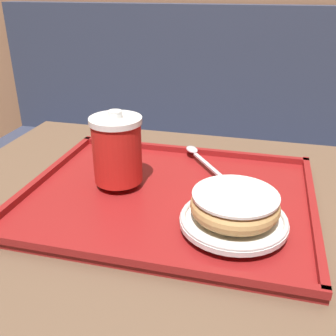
{
  "coord_description": "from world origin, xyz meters",
  "views": [
    {
      "loc": [
        0.16,
        -0.59,
        1.07
      ],
      "look_at": [
        0.01,
        -0.0,
        0.79
      ],
      "focal_mm": 42.0,
      "sensor_mm": 36.0,
      "label": 1
    }
  ],
  "objects": [
    {
      "name": "spoon",
      "position": [
        0.03,
        0.15,
        0.75
      ],
      "size": [
        0.1,
        0.13,
        0.01
      ],
      "rotation": [
        0.0,
        0.0,
        2.19
      ],
      "color": "silver",
      "rests_on": "serving_tray"
    },
    {
      "name": "cafe_table",
      "position": [
        0.0,
        0.0,
        0.55
      ],
      "size": [
        0.85,
        0.68,
        0.72
      ],
      "color": "brown",
      "rests_on": "ground_plane"
    },
    {
      "name": "booth_bench",
      "position": [
        -0.19,
        0.87,
        0.32
      ],
      "size": [
        1.55,
        0.44,
        1.0
      ],
      "color": "#33384C",
      "rests_on": "ground_plane"
    },
    {
      "name": "serving_tray",
      "position": [
        0.01,
        -0.0,
        0.73
      ],
      "size": [
        0.5,
        0.4,
        0.02
      ],
      "color": "maroon",
      "rests_on": "cafe_table"
    },
    {
      "name": "coffee_cup_front",
      "position": [
        -0.08,
        0.01,
        0.81
      ],
      "size": [
        0.09,
        0.09,
        0.13
      ],
      "color": "red",
      "rests_on": "serving_tray"
    },
    {
      "name": "plate_with_chocolate_donut",
      "position": [
        0.13,
        -0.09,
        0.76
      ],
      "size": [
        0.16,
        0.16,
        0.01
      ],
      "color": "white",
      "rests_on": "serving_tray"
    },
    {
      "name": "donut_chocolate_glazed",
      "position": [
        0.13,
        -0.09,
        0.78
      ],
      "size": [
        0.13,
        0.13,
        0.04
      ],
      "color": "tan",
      "rests_on": "plate_with_chocolate_donut"
    }
  ]
}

